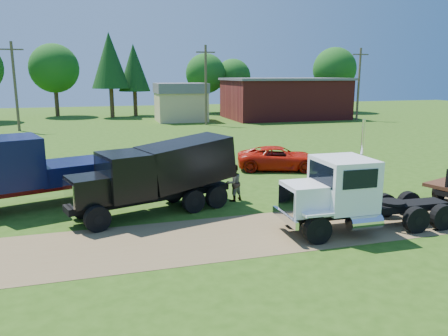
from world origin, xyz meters
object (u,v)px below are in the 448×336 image
object	(u,v)px
orange_pickup	(279,158)
spectator_a	(334,194)
white_semi_tractor	(345,194)
navy_truck	(31,171)
black_dump_truck	(159,172)

from	to	relation	value
orange_pickup	spectator_a	xyz separation A→B (m)	(-1.38, -8.82, 0.20)
orange_pickup	white_semi_tractor	bearing A→B (deg)	-172.47
navy_truck	orange_pickup	distance (m)	14.13
navy_truck	spectator_a	xyz separation A→B (m)	(12.12, -4.76, -0.70)
black_dump_truck	orange_pickup	size ratio (longest dim) A/B	1.42
white_semi_tractor	navy_truck	distance (m)	13.24
white_semi_tractor	spectator_a	size ratio (longest dim) A/B	3.73
white_semi_tractor	black_dump_truck	xyz separation A→B (m)	(-6.25, 4.26, 0.30)
spectator_a	orange_pickup	bearing A→B (deg)	71.54
navy_truck	orange_pickup	xyz separation A→B (m)	(13.51, 4.06, -0.90)
black_dump_truck	navy_truck	bearing A→B (deg)	138.85
black_dump_truck	orange_pickup	distance (m)	10.44
white_semi_tractor	black_dump_truck	size ratio (longest dim) A/B	0.94
black_dump_truck	orange_pickup	world-z (taller)	black_dump_truck
black_dump_truck	navy_truck	distance (m)	5.74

